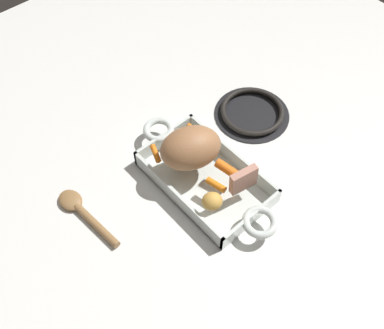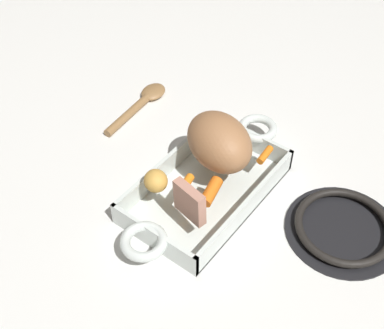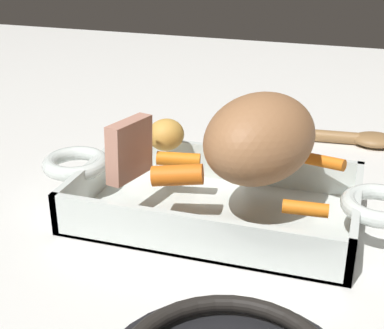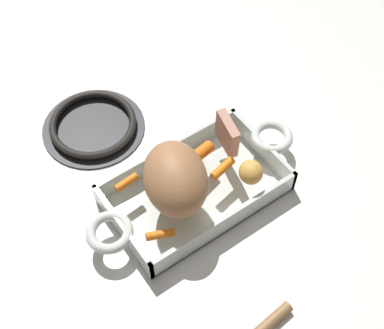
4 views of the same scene
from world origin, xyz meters
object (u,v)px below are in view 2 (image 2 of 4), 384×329
baby_carrot_short (211,191)px  baby_carrot_long (184,186)px  pork_roast (219,142)px  stove_burner_rear (343,228)px  roast_slice_outer (190,202)px  roasting_dish (206,187)px  baby_carrot_northwest (265,155)px  potato_golden_large (156,181)px  baby_carrot_southeast (216,127)px  serving_spoon (142,102)px

baby_carrot_short → baby_carrot_long: baby_carrot_short is taller
pork_roast → stove_burner_rear: (-0.03, 0.25, -0.09)m
stove_burner_rear → roast_slice_outer: bearing=-52.2°
roasting_dish → baby_carrot_northwest: baby_carrot_northwest is taller
baby_carrot_northwest → potato_golden_large: bearing=-31.6°
baby_carrot_short → stove_burner_rear: 0.25m
stove_burner_rear → roasting_dish: bearing=-72.6°
roasting_dish → baby_carrot_southeast: (-0.11, -0.06, 0.04)m
baby_carrot_long → baby_carrot_southeast: size_ratio=1.06×
roast_slice_outer → potato_golden_large: bearing=-97.7°
pork_roast → baby_carrot_short: size_ratio=2.63×
roasting_dish → baby_carrot_long: 0.06m
potato_golden_large → baby_carrot_northwest: bearing=148.4°
baby_carrot_long → baby_carrot_short: bearing=107.6°
baby_carrot_northwest → serving_spoon: baby_carrot_northwest is taller
baby_carrot_short → baby_carrot_long: size_ratio=1.10×
roast_slice_outer → baby_carrot_long: 0.07m
baby_carrot_short → baby_carrot_southeast: bearing=-147.4°
serving_spoon → roast_slice_outer: bearing=-130.8°
pork_roast → baby_carrot_northwest: 0.10m
baby_carrot_southeast → serving_spoon: baby_carrot_southeast is taller
roasting_dish → baby_carrot_southeast: baby_carrot_southeast is taller
pork_roast → baby_carrot_northwest: size_ratio=3.27×
roast_slice_outer → baby_carrot_northwest: (-0.20, 0.03, -0.03)m
pork_roast → baby_carrot_northwest: pork_roast is taller
roasting_dish → baby_carrot_short: baby_carrot_short is taller
baby_carrot_northwest → baby_carrot_southeast: size_ratio=0.93×
roasting_dish → serving_spoon: size_ratio=2.14×
pork_roast → potato_golden_large: (0.13, -0.05, -0.03)m
baby_carrot_long → potato_golden_large: size_ratio=1.09×
pork_roast → serving_spoon: 0.29m
roast_slice_outer → baby_carrot_northwest: size_ratio=1.47×
baby_carrot_southeast → potato_golden_large: bearing=1.6°
baby_carrot_long → stove_burner_rear: (-0.13, 0.26, -0.05)m
baby_carrot_short → stove_burner_rear: (-0.11, 0.21, -0.05)m
roast_slice_outer → baby_carrot_southeast: roast_slice_outer is taller
pork_roast → stove_burner_rear: bearing=96.9°
pork_roast → serving_spoon: size_ratio=0.71×
roasting_dish → baby_carrot_northwest: (-0.11, 0.06, 0.04)m
baby_carrot_southeast → serving_spoon: (-0.02, -0.21, -0.05)m
baby_carrot_northwest → potato_golden_large: size_ratio=0.96×
baby_carrot_southeast → stove_burner_rear: 0.31m
pork_roast → baby_carrot_short: bearing=26.9°
pork_roast → baby_carrot_long: size_ratio=2.88×
baby_carrot_southeast → serving_spoon: bearing=-94.1°
pork_roast → baby_carrot_southeast: 0.10m
baby_carrot_long → baby_carrot_southeast: 0.17m
baby_carrot_northwest → serving_spoon: bearing=-93.9°
baby_carrot_long → baby_carrot_southeast: same height
baby_carrot_northwest → baby_carrot_southeast: baby_carrot_southeast is taller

